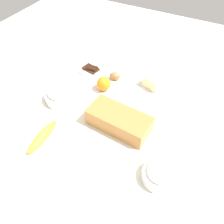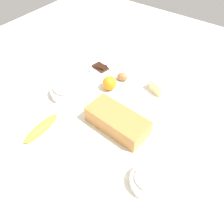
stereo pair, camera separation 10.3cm
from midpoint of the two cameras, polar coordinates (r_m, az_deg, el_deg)
ground_plane at (r=1.07m, az=-2.76°, el=-1.97°), size 2.40×2.40×0.02m
loaf_pan at (r=1.00m, az=-1.19°, el=-2.22°), size 0.29×0.15×0.08m
flour_bowl at (r=0.87m, az=8.52°, el=-15.45°), size 0.13×0.13×0.06m
sugar_bowl at (r=1.16m, az=-15.36°, el=4.17°), size 0.15×0.15×0.08m
banana at (r=1.03m, az=-19.86°, el=-5.91°), size 0.05×0.19×0.04m
orange_fruit at (r=1.18m, az=-4.63°, el=7.00°), size 0.07×0.07×0.07m
butter_block at (r=1.21m, az=7.82°, el=7.27°), size 0.11×0.09×0.06m
egg_near_butter at (r=1.25m, az=-1.65°, el=8.93°), size 0.07×0.06×0.04m
chocolate_plate at (r=1.33m, az=-7.55°, el=10.42°), size 0.13×0.13×0.03m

